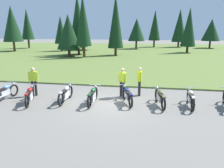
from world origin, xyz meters
name	(u,v)px	position (x,y,z in m)	size (l,w,h in m)	color
ground_plane	(110,103)	(0.00, 0.00, 0.00)	(140.00, 140.00, 0.00)	slate
grass_moorland	(138,53)	(0.00, 25.39, 0.05)	(80.00, 44.00, 0.10)	#5B7033
forest_treeline	(123,26)	(-2.79, 27.92, 4.24)	(43.49, 22.32, 8.57)	#47331E
motorcycle_sky_blue	(5,92)	(-5.81, -0.33, 0.44)	(0.62, 2.10, 0.88)	black
motorcycle_red	(30,95)	(-4.16, -0.64, 0.44)	(0.88, 2.02, 0.88)	black
motorcycle_silver	(66,94)	(-2.39, -0.10, 0.44)	(0.62, 2.10, 0.88)	black
motorcycle_british_green	(93,95)	(-0.88, -0.17, 0.44)	(0.62, 2.10, 0.88)	black
motorcycle_navy	(127,95)	(0.89, 0.21, 0.44)	(0.87, 2.02, 0.88)	black
motorcycle_olive	(160,97)	(2.55, 0.11, 0.44)	(0.70, 2.08, 0.88)	black
motorcycle_cream	(191,98)	(4.05, 0.22, 0.44)	(0.62, 2.10, 0.88)	black
rider_with_back_turned	(140,80)	(1.43, 1.69, 0.95)	(0.24, 0.55, 1.67)	black
rider_near_row_end	(34,80)	(-4.60, 0.65, 0.95)	(0.52, 0.33, 1.67)	black
rider_checking_bike	(122,81)	(0.48, 1.29, 0.95)	(0.49, 0.37, 1.67)	black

